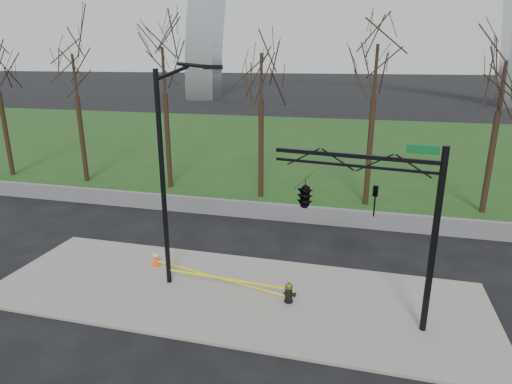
% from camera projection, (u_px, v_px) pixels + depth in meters
% --- Properties ---
extents(ground, '(500.00, 500.00, 0.00)m').
position_uv_depth(ground, '(233.00, 295.00, 15.94)').
color(ground, black).
rests_on(ground, ground).
extents(sidewalk, '(18.00, 6.00, 0.10)m').
position_uv_depth(sidewalk, '(233.00, 293.00, 15.93)').
color(sidewalk, gray).
rests_on(sidewalk, ground).
extents(grass_strip, '(120.00, 40.00, 0.06)m').
position_uv_depth(grass_strip, '(322.00, 144.00, 43.69)').
color(grass_strip, '#1C3E16').
rests_on(grass_strip, ground).
extents(guardrail, '(60.00, 0.30, 0.90)m').
position_uv_depth(guardrail, '(278.00, 212.00, 23.21)').
color(guardrail, '#59595B').
rests_on(guardrail, ground).
extents(tree_row, '(48.69, 4.00, 9.71)m').
position_uv_depth(tree_row, '(315.00, 120.00, 25.29)').
color(tree_row, black).
rests_on(tree_row, ground).
extents(fire_hydrant, '(0.49, 0.32, 0.78)m').
position_uv_depth(fire_hydrant, '(289.00, 293.00, 15.18)').
color(fire_hydrant, black).
rests_on(fire_hydrant, sidewalk).
extents(traffic_cone, '(0.40, 0.40, 0.65)m').
position_uv_depth(traffic_cone, '(156.00, 258.00, 17.92)').
color(traffic_cone, '#FF530D').
rests_on(traffic_cone, sidewalk).
extents(street_light, '(2.39, 0.29, 8.21)m').
position_uv_depth(street_light, '(168.00, 166.00, 15.26)').
color(street_light, black).
rests_on(street_light, ground).
extents(traffic_signal_mast, '(5.06, 2.53, 6.00)m').
position_uv_depth(traffic_signal_mast, '(328.00, 196.00, 13.73)').
color(traffic_signal_mast, black).
rests_on(traffic_signal_mast, ground).
extents(caution_tape, '(5.85, 1.44, 0.41)m').
position_uv_depth(caution_tape, '(221.00, 278.00, 16.26)').
color(caution_tape, '#F7EA0D').
rests_on(caution_tape, ground).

